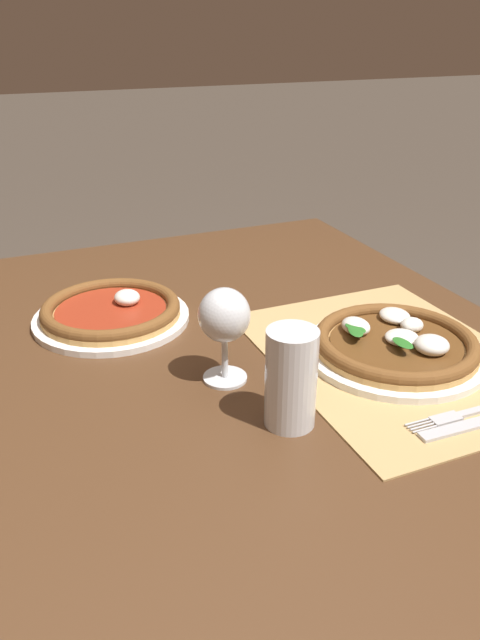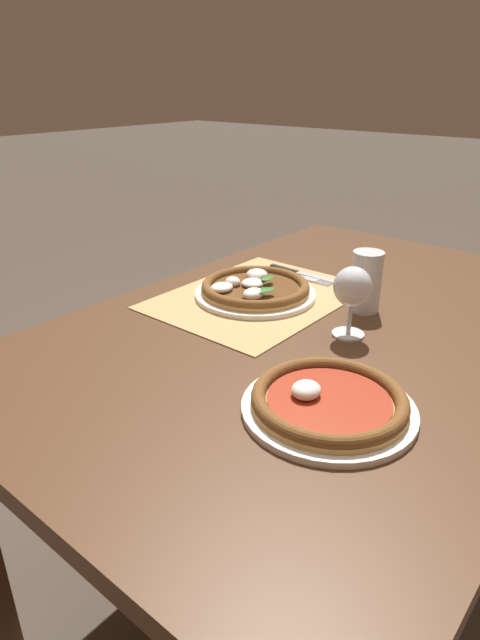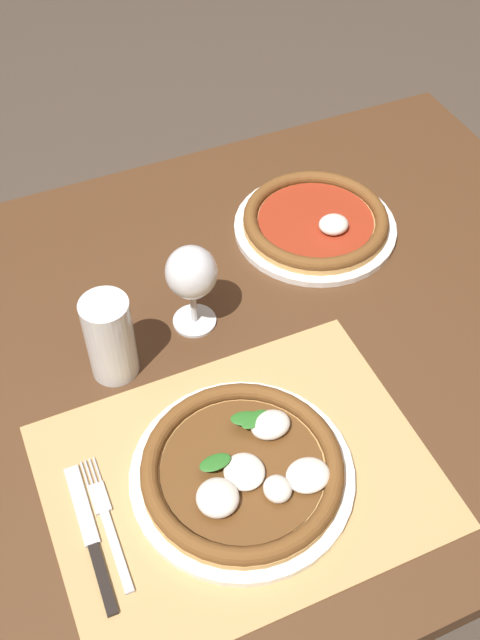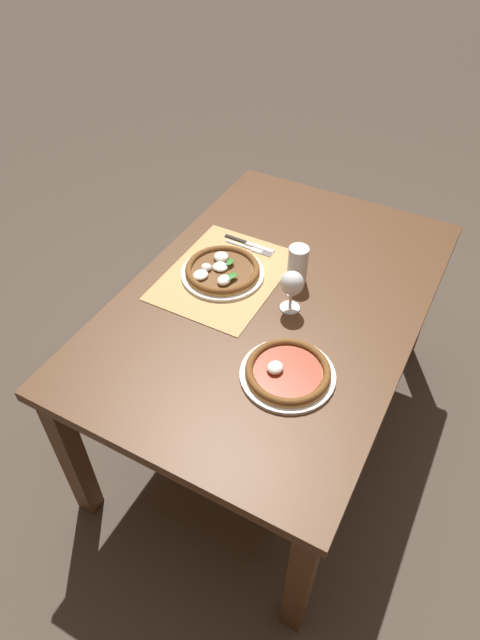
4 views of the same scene
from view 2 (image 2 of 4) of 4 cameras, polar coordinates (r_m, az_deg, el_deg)
The scene contains 9 objects.
ground_plane at distance 1.68m, azimuth 7.39°, elevation -23.74°, with size 24.00×24.00×0.00m, color #473D33.
dining_table at distance 1.28m, azimuth 8.96°, elevation -3.82°, with size 1.50×0.99×0.74m.
paper_placemat at distance 1.36m, azimuth 1.84°, elevation 2.49°, with size 0.51×0.39×0.00m, color tan.
pizza_near at distance 1.35m, azimuth 1.57°, elevation 3.36°, with size 0.30×0.30×0.05m.
pizza_far at distance 0.91m, azimuth 9.41°, elevation -8.63°, with size 0.29×0.29×0.05m.
wine_glass at distance 1.14m, azimuth 11.87°, elevation 3.19°, with size 0.08×0.08×0.16m.
pint_glass at distance 1.29m, azimuth 13.27°, elevation 3.89°, with size 0.07×0.07×0.15m.
fork at distance 1.49m, azimuth 6.41°, elevation 4.62°, with size 0.02×0.20×0.00m.
knife at distance 1.52m, azimuth 6.59°, elevation 4.96°, with size 0.02×0.22×0.01m.
Camera 2 is at (0.98, 0.56, 1.25)m, focal length 30.00 mm.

